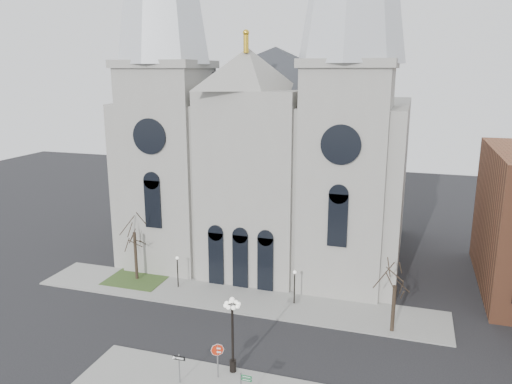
% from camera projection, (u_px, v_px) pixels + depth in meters
% --- Properties ---
extents(ground, '(160.00, 160.00, 0.00)m').
position_uv_depth(ground, '(183.00, 359.00, 37.95)').
color(ground, black).
rests_on(ground, ground).
extents(sidewalk_far, '(40.00, 6.00, 0.14)m').
position_uv_depth(sidewalk_far, '(232.00, 297.00, 48.12)').
color(sidewalk_far, gray).
rests_on(sidewalk_far, ground).
extents(grass_patch, '(6.00, 5.00, 0.18)m').
position_uv_depth(grass_patch, '(137.00, 279.00, 52.26)').
color(grass_patch, '#2B471E').
rests_on(grass_patch, ground).
extents(cathedral, '(33.00, 26.66, 54.00)m').
position_uv_depth(cathedral, '(268.00, 98.00, 54.73)').
color(cathedral, '#98958E').
rests_on(cathedral, ground).
extents(tree_left, '(3.20, 3.20, 7.50)m').
position_uv_depth(tree_left, '(134.00, 229.00, 50.95)').
color(tree_left, '#2D2319').
rests_on(tree_left, ground).
extents(tree_right, '(3.20, 3.20, 6.00)m').
position_uv_depth(tree_right, '(395.00, 283.00, 40.84)').
color(tree_right, '#2D2319').
rests_on(tree_right, ground).
extents(ped_lamp_left, '(0.32, 0.32, 3.26)m').
position_uv_depth(ped_lamp_left, '(177.00, 266.00, 49.80)').
color(ped_lamp_left, black).
rests_on(ped_lamp_left, sidewalk_far).
extents(ped_lamp_right, '(0.32, 0.32, 3.26)m').
position_uv_depth(ped_lamp_right, '(295.00, 281.00, 46.29)').
color(ped_lamp_right, black).
rests_on(ped_lamp_right, sidewalk_far).
extents(stop_sign, '(0.95, 0.13, 2.65)m').
position_uv_depth(stop_sign, '(218.00, 353.00, 35.08)').
color(stop_sign, slate).
rests_on(stop_sign, sidewalk_near).
extents(globe_lamp, '(1.52, 1.52, 5.84)m').
position_uv_depth(globe_lamp, '(232.00, 325.00, 35.33)').
color(globe_lamp, black).
rests_on(globe_lamp, sidewalk_near).
extents(one_way_sign, '(0.96, 0.09, 2.18)m').
position_uv_depth(one_way_sign, '(179.00, 363.00, 34.58)').
color(one_way_sign, slate).
rests_on(one_way_sign, sidewalk_near).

